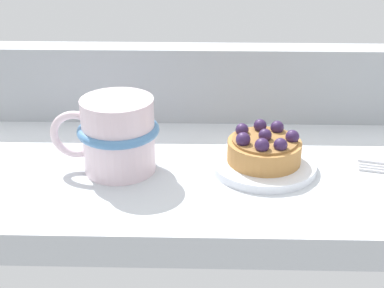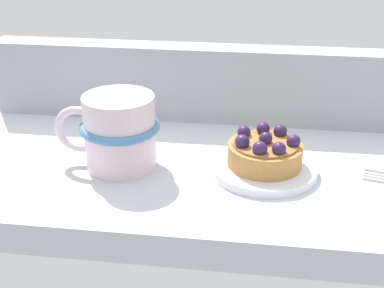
% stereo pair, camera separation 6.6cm
% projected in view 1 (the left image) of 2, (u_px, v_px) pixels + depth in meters
% --- Properties ---
extents(ground_plane, '(0.76, 0.34, 0.04)m').
position_uv_depth(ground_plane, '(235.00, 175.00, 0.70)').
color(ground_plane, silver).
extents(window_rail_back, '(0.75, 0.05, 0.11)m').
position_uv_depth(window_rail_back, '(232.00, 83.00, 0.80)').
color(window_rail_back, '#9EA3A8').
rests_on(window_rail_back, ground_plane).
extents(dessert_plate, '(0.13, 0.13, 0.01)m').
position_uv_depth(dessert_plate, '(263.00, 165.00, 0.67)').
color(dessert_plate, silver).
rests_on(dessert_plate, ground_plane).
extents(raspberry_tart, '(0.09, 0.09, 0.04)m').
position_uv_depth(raspberry_tart, '(264.00, 148.00, 0.66)').
color(raspberry_tart, '#B77F42').
rests_on(raspberry_tart, dessert_plate).
extents(coffee_mug, '(0.13, 0.10, 0.09)m').
position_uv_depth(coffee_mug, '(117.00, 134.00, 0.65)').
color(coffee_mug, silver).
rests_on(coffee_mug, ground_plane).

